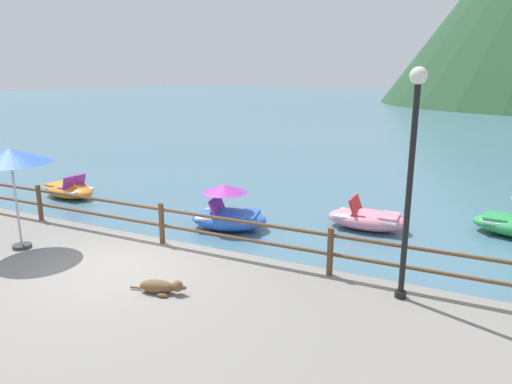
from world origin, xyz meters
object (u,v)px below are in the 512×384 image
(pedal_boat_2, at_px, (69,190))
(pedal_boat_1, at_px, (367,219))
(dog_resting, at_px, (161,287))
(pedal_boat_3, at_px, (228,214))
(lamp_post, at_px, (411,164))
(beach_umbrella, at_px, (10,157))

(pedal_boat_2, bearing_deg, pedal_boat_1, 6.37)
(dog_resting, height_order, pedal_boat_1, pedal_boat_1)
(pedal_boat_3, bearing_deg, lamp_post, -30.08)
(beach_umbrella, relative_size, pedal_boat_2, 1.01)
(pedal_boat_1, bearing_deg, dog_resting, -109.28)
(dog_resting, xyz_separation_m, pedal_boat_2, (-7.90, 5.17, -0.26))
(lamp_post, xyz_separation_m, pedal_boat_2, (-11.74, 3.48, -2.49))
(lamp_post, relative_size, dog_resting, 3.63)
(beach_umbrella, distance_m, pedal_boat_2, 6.43)
(lamp_post, xyz_separation_m, beach_umbrella, (-7.99, -1.27, -0.30))
(lamp_post, bearing_deg, beach_umbrella, -170.98)
(lamp_post, distance_m, pedal_boat_3, 6.32)
(beach_umbrella, relative_size, dog_resting, 2.10)
(lamp_post, xyz_separation_m, pedal_boat_3, (-5.09, 2.95, -2.32))
(pedal_boat_2, bearing_deg, lamp_post, -16.50)
(beach_umbrella, xyz_separation_m, pedal_boat_2, (-3.75, 4.75, -2.19))
(lamp_post, xyz_separation_m, dog_resting, (-3.84, -1.70, -2.23))
(lamp_post, relative_size, pedal_boat_3, 1.66)
(dog_resting, relative_size, pedal_boat_2, 0.48)
(lamp_post, height_order, pedal_boat_1, lamp_post)
(lamp_post, distance_m, beach_umbrella, 8.10)
(lamp_post, xyz_separation_m, pedal_boat_1, (-1.63, 4.61, -2.46))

